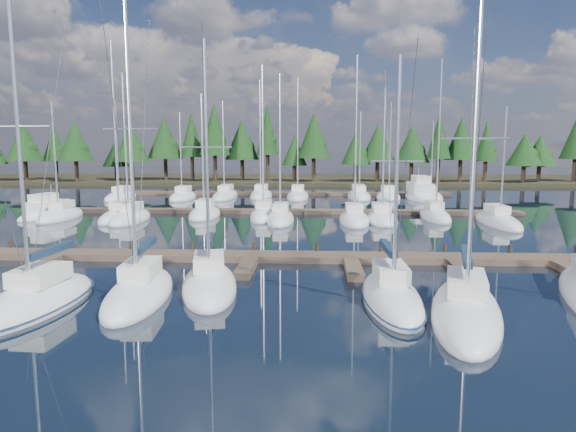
# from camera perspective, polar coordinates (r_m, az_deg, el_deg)

# --- Properties ---
(ground) EXTENTS (260.00, 260.00, 0.00)m
(ground) POSITION_cam_1_polar(r_m,az_deg,el_deg) (43.69, -2.08, -1.40)
(ground) COLOR black
(ground) RESTS_ON ground
(far_shore) EXTENTS (220.00, 30.00, 0.60)m
(far_shore) POSITION_cam_1_polar(r_m,az_deg,el_deg) (103.24, 0.82, 4.12)
(far_shore) COLOR #292617
(far_shore) RESTS_ON ground
(main_dock) EXTENTS (44.00, 6.13, 0.90)m
(main_dock) POSITION_cam_1_polar(r_m,az_deg,el_deg) (31.30, -4.10, -4.75)
(main_dock) COLOR brown
(main_dock) RESTS_ON ground
(back_docks) EXTENTS (50.00, 21.80, 0.40)m
(back_docks) POSITION_cam_1_polar(r_m,az_deg,el_deg) (63.02, -0.53, 1.64)
(back_docks) COLOR brown
(back_docks) RESTS_ON ground
(front_sailboat_1) EXTENTS (3.75, 8.57, 14.16)m
(front_sailboat_1) POSITION_cam_1_polar(r_m,az_deg,el_deg) (25.28, -26.18, -8.44)
(front_sailboat_1) COLOR silver
(front_sailboat_1) RESTS_ON ground
(front_sailboat_2) EXTENTS (3.16, 8.11, 14.05)m
(front_sailboat_2) POSITION_cam_1_polar(r_m,az_deg,el_deg) (24.83, -16.17, -8.18)
(front_sailboat_2) COLOR silver
(front_sailboat_2) RESTS_ON ground
(front_sailboat_3) EXTENTS (4.01, 8.15, 12.61)m
(front_sailboat_3) POSITION_cam_1_polar(r_m,az_deg,el_deg) (25.61, -8.72, -7.49)
(front_sailboat_3) COLOR silver
(front_sailboat_3) RESTS_ON ground
(front_sailboat_4) EXTENTS (2.69, 8.22, 11.54)m
(front_sailboat_4) POSITION_cam_1_polar(r_m,az_deg,el_deg) (23.75, 11.43, -8.81)
(front_sailboat_4) COLOR silver
(front_sailboat_4) RESTS_ON ground
(front_sailboat_5) EXTENTS (4.99, 9.92, 13.25)m
(front_sailboat_5) POSITION_cam_1_polar(r_m,az_deg,el_deg) (22.68, 19.14, -9.89)
(front_sailboat_5) COLOR silver
(front_sailboat_5) RESTS_ON ground
(back_sailboat_rows) EXTENTS (44.75, 33.31, 17.29)m
(back_sailboat_rows) POSITION_cam_1_polar(r_m,az_deg,el_deg) (58.84, -1.10, 1.26)
(back_sailboat_rows) COLOR silver
(back_sailboat_rows) RESTS_ON ground
(motor_yacht_left) EXTENTS (3.93, 8.08, 3.86)m
(motor_yacht_left) POSITION_cam_1_polar(r_m,az_deg,el_deg) (55.89, -25.20, 0.33)
(motor_yacht_left) COLOR silver
(motor_yacht_left) RESTS_ON ground
(motor_yacht_right) EXTENTS (3.54, 10.20, 5.09)m
(motor_yacht_right) POSITION_cam_1_polar(r_m,az_deg,el_deg) (70.18, 14.41, 2.31)
(motor_yacht_right) COLOR silver
(motor_yacht_right) RESTS_ON ground
(tree_line) EXTENTS (187.96, 12.13, 13.91)m
(tree_line) POSITION_cam_1_polar(r_m,az_deg,el_deg) (93.17, 1.07, 8.07)
(tree_line) COLOR black
(tree_line) RESTS_ON far_shore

